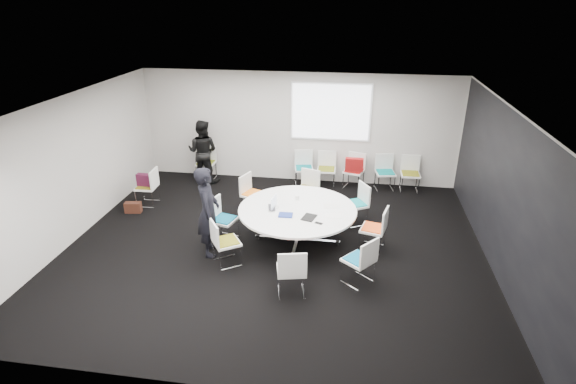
# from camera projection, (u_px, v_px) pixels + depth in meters

# --- Properties ---
(room_shell) EXTENTS (8.08, 7.08, 2.88)m
(room_shell) POSITION_uv_depth(u_px,v_px,m) (279.00, 180.00, 8.21)
(room_shell) COLOR black
(room_shell) RESTS_ON ground
(conference_table) EXTENTS (2.29, 2.29, 0.73)m
(conference_table) POSITION_uv_depth(u_px,v_px,m) (297.00, 217.00, 8.73)
(conference_table) COLOR silver
(conference_table) RESTS_ON ground
(projection_screen) EXTENTS (1.90, 0.03, 1.35)m
(projection_screen) POSITION_uv_depth(u_px,v_px,m) (331.00, 112.00, 11.05)
(projection_screen) COLOR white
(projection_screen) RESTS_ON room_shell
(chair_ring_a) EXTENTS (0.55, 0.56, 0.88)m
(chair_ring_a) POSITION_uv_depth(u_px,v_px,m) (373.00, 237.00, 8.58)
(chair_ring_a) COLOR silver
(chair_ring_a) RESTS_ON ground
(chair_ring_b) EXTENTS (0.62, 0.62, 0.88)m
(chair_ring_b) POSITION_uv_depth(u_px,v_px,m) (355.00, 211.00, 9.57)
(chair_ring_b) COLOR silver
(chair_ring_b) RESTS_ON ground
(chair_ring_c) EXTENTS (0.58, 0.57, 0.88)m
(chair_ring_c) POSITION_uv_depth(u_px,v_px,m) (307.00, 197.00, 10.26)
(chair_ring_c) COLOR silver
(chair_ring_c) RESTS_ON ground
(chair_ring_d) EXTENTS (0.58, 0.59, 0.88)m
(chair_ring_d) POSITION_uv_depth(u_px,v_px,m) (253.00, 201.00, 10.04)
(chair_ring_d) COLOR silver
(chair_ring_d) RESTS_ON ground
(chair_ring_e) EXTENTS (0.55, 0.56, 0.88)m
(chair_ring_e) POSITION_uv_depth(u_px,v_px,m) (224.00, 227.00, 8.92)
(chair_ring_e) COLOR silver
(chair_ring_e) RESTS_ON ground
(chair_ring_f) EXTENTS (0.63, 0.63, 0.88)m
(chair_ring_f) POSITION_uv_depth(u_px,v_px,m) (226.00, 250.00, 8.12)
(chair_ring_f) COLOR silver
(chair_ring_f) RESTS_ON ground
(chair_ring_g) EXTENTS (0.55, 0.54, 0.88)m
(chair_ring_g) POSITION_uv_depth(u_px,v_px,m) (291.00, 279.00, 7.30)
(chair_ring_g) COLOR silver
(chair_ring_g) RESTS_ON ground
(chair_ring_h) EXTENTS (0.64, 0.64, 0.88)m
(chair_ring_h) POSITION_uv_depth(u_px,v_px,m) (359.00, 269.00, 7.58)
(chair_ring_h) COLOR silver
(chair_ring_h) RESTS_ON ground
(chair_back_a) EXTENTS (0.53, 0.52, 0.88)m
(chair_back_a) POSITION_uv_depth(u_px,v_px,m) (304.00, 175.00, 11.51)
(chair_back_a) COLOR silver
(chair_back_a) RESTS_ON ground
(chair_back_b) EXTENTS (0.47, 0.46, 0.88)m
(chair_back_b) POSITION_uv_depth(u_px,v_px,m) (326.00, 176.00, 11.43)
(chair_back_b) COLOR silver
(chair_back_b) RESTS_ON ground
(chair_back_c) EXTENTS (0.58, 0.57, 0.88)m
(chair_back_c) POSITION_uv_depth(u_px,v_px,m) (354.00, 177.00, 11.33)
(chair_back_c) COLOR silver
(chair_back_c) RESTS_ON ground
(chair_back_d) EXTENTS (0.53, 0.52, 0.88)m
(chair_back_d) POSITION_uv_depth(u_px,v_px,m) (385.00, 179.00, 11.23)
(chair_back_d) COLOR silver
(chair_back_d) RESTS_ON ground
(chair_back_e) EXTENTS (0.47, 0.46, 0.88)m
(chair_back_e) POSITION_uv_depth(u_px,v_px,m) (410.00, 180.00, 11.14)
(chair_back_e) COLOR silver
(chair_back_e) RESTS_ON ground
(chair_spare_left) EXTENTS (0.47, 0.48, 0.88)m
(chair_spare_left) POSITION_uv_depth(u_px,v_px,m) (148.00, 194.00, 10.41)
(chair_spare_left) COLOR silver
(chair_spare_left) RESTS_ON ground
(chair_person_back) EXTENTS (0.47, 0.46, 0.88)m
(chair_person_back) POSITION_uv_depth(u_px,v_px,m) (206.00, 169.00, 11.86)
(chair_person_back) COLOR silver
(chair_person_back) RESTS_ON ground
(person_main) EXTENTS (0.55, 0.71, 1.73)m
(person_main) POSITION_uv_depth(u_px,v_px,m) (208.00, 212.00, 8.23)
(person_main) COLOR black
(person_main) RESTS_ON ground
(person_back) EXTENTS (0.84, 0.68, 1.64)m
(person_back) POSITION_uv_depth(u_px,v_px,m) (203.00, 151.00, 11.49)
(person_back) COLOR black
(person_back) RESTS_ON ground
(laptop) EXTENTS (0.26, 0.34, 0.02)m
(laptop) POSITION_uv_depth(u_px,v_px,m) (274.00, 208.00, 8.67)
(laptop) COLOR #333338
(laptop) RESTS_ON conference_table
(laptop_lid) EXTENTS (0.06, 0.30, 0.22)m
(laptop_lid) POSITION_uv_depth(u_px,v_px,m) (274.00, 202.00, 8.64)
(laptop_lid) COLOR silver
(laptop_lid) RESTS_ON conference_table
(notebook_black) EXTENTS (0.29, 0.35, 0.02)m
(notebook_black) POSITION_uv_depth(u_px,v_px,m) (309.00, 217.00, 8.30)
(notebook_black) COLOR black
(notebook_black) RESTS_ON conference_table
(tablet_folio) EXTENTS (0.27, 0.21, 0.03)m
(tablet_folio) POSITION_uv_depth(u_px,v_px,m) (286.00, 215.00, 8.38)
(tablet_folio) COLOR navy
(tablet_folio) RESTS_ON conference_table
(papers_right) EXTENTS (0.33, 0.26, 0.00)m
(papers_right) POSITION_uv_depth(u_px,v_px,m) (331.00, 206.00, 8.76)
(papers_right) COLOR silver
(papers_right) RESTS_ON conference_table
(papers_front) EXTENTS (0.31, 0.22, 0.00)m
(papers_front) POSITION_uv_depth(u_px,v_px,m) (333.00, 216.00, 8.37)
(papers_front) COLOR white
(papers_front) RESTS_ON conference_table
(cup) EXTENTS (0.08, 0.08, 0.09)m
(cup) POSITION_uv_depth(u_px,v_px,m) (297.00, 198.00, 9.02)
(cup) COLOR white
(cup) RESTS_ON conference_table
(phone) EXTENTS (0.16, 0.12, 0.01)m
(phone) POSITION_uv_depth(u_px,v_px,m) (319.00, 223.00, 8.10)
(phone) COLOR black
(phone) RESTS_ON conference_table
(maroon_bag) EXTENTS (0.41, 0.16, 0.28)m
(maroon_bag) POSITION_uv_depth(u_px,v_px,m) (146.00, 180.00, 10.27)
(maroon_bag) COLOR #411128
(maroon_bag) RESTS_ON chair_spare_left
(brown_bag) EXTENTS (0.38, 0.21, 0.24)m
(brown_bag) POSITION_uv_depth(u_px,v_px,m) (133.00, 207.00, 10.10)
(brown_bag) COLOR #391B12
(brown_bag) RESTS_ON ground
(red_jacket) EXTENTS (0.44, 0.17, 0.36)m
(red_jacket) POSITION_uv_depth(u_px,v_px,m) (354.00, 165.00, 10.96)
(red_jacket) COLOR maroon
(red_jacket) RESTS_ON chair_back_c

